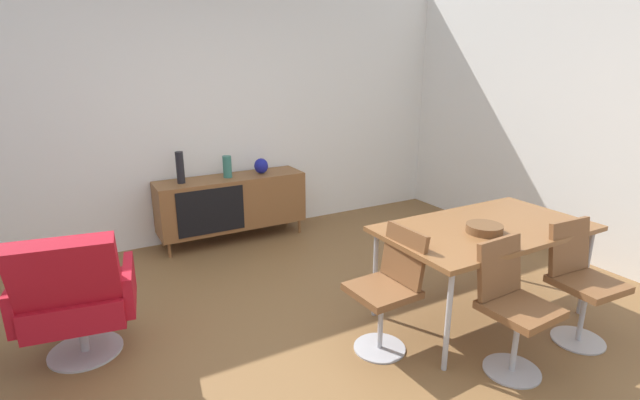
{
  "coord_description": "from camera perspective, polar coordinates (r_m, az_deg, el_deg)",
  "views": [
    {
      "loc": [
        -1.26,
        -2.45,
        1.93
      ],
      "look_at": [
        0.51,
        0.69,
        0.85
      ],
      "focal_mm": 26.17,
      "sensor_mm": 36.0,
      "label": 1
    }
  ],
  "objects": [
    {
      "name": "ground_plane",
      "position": [
        3.36,
        -1.88,
        -18.35
      ],
      "size": [
        8.32,
        8.32,
        0.0
      ],
      "primitive_type": "plane",
      "color": "brown"
    },
    {
      "name": "wall_back",
      "position": [
        5.23,
        -15.53,
        10.28
      ],
      "size": [
        6.8,
        0.12,
        2.8
      ],
      "primitive_type": "cube",
      "color": "white",
      "rests_on": "ground_plane"
    },
    {
      "name": "wall_right",
      "position": [
        5.11,
        32.05,
        8.23
      ],
      "size": [
        0.12,
        5.6,
        2.8
      ],
      "primitive_type": "cube",
      "color": "white",
      "rests_on": "ground_plane"
    },
    {
      "name": "sideboard",
      "position": [
        5.21,
        -10.74,
        -0.23
      ],
      "size": [
        1.6,
        0.45,
        0.72
      ],
      "color": "brown",
      "rests_on": "ground_plane"
    },
    {
      "name": "vase_cobalt",
      "position": [
        5.11,
        -11.28,
        4.01
      ],
      "size": [
        0.09,
        0.09,
        0.24
      ],
      "color": "#337266",
      "rests_on": "sideboard"
    },
    {
      "name": "vase_sculptural_dark",
      "position": [
        5.24,
        -7.21,
        4.16
      ],
      "size": [
        0.15,
        0.15,
        0.17
      ],
      "color": "navy",
      "rests_on": "sideboard"
    },
    {
      "name": "vase_ceramic_small",
      "position": [
        4.97,
        -16.74,
        3.83
      ],
      "size": [
        0.08,
        0.08,
        0.33
      ],
      "color": "black",
      "rests_on": "sideboard"
    },
    {
      "name": "dining_table",
      "position": [
        3.72,
        19.57,
        -3.66
      ],
      "size": [
        1.6,
        0.9,
        0.74
      ],
      "color": "brown",
      "rests_on": "ground_plane"
    },
    {
      "name": "wooden_bowl_on_table",
      "position": [
        3.56,
        19.46,
        -3.31
      ],
      "size": [
        0.26,
        0.26,
        0.06
      ],
      "primitive_type": "cylinder",
      "color": "brown",
      "rests_on": "dining_table"
    },
    {
      "name": "dining_chair_front_left",
      "position": [
        3.24,
        22.42,
        -11.5
      ],
      "size": [
        0.42,
        0.44,
        0.86
      ],
      "color": "brown",
      "rests_on": "ground_plane"
    },
    {
      "name": "dining_chair_front_right",
      "position": [
        3.78,
        29.22,
        -8.31
      ],
      "size": [
        0.42,
        0.45,
        0.86
      ],
      "color": "brown",
      "rests_on": "ground_plane"
    },
    {
      "name": "dining_chair_near_window",
      "position": [
        3.24,
        8.44,
        -10.32
      ],
      "size": [
        0.44,
        0.42,
        0.86
      ],
      "color": "brown",
      "rests_on": "ground_plane"
    },
    {
      "name": "lounge_chair_red",
      "position": [
        3.47,
        -27.8,
        -10.29
      ],
      "size": [
        0.79,
        0.74,
        0.95
      ],
      "color": "red",
      "rests_on": "ground_plane"
    }
  ]
}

